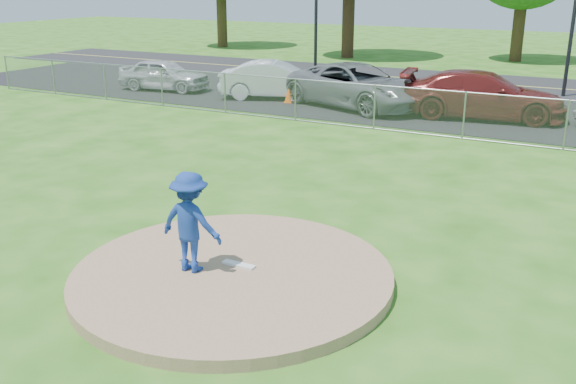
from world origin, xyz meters
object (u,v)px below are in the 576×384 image
object	(u,v)px
traffic_signal_left	(320,10)
parked_car_white	(276,80)
parked_car_darkred	(483,95)
pitcher	(190,222)
parked_car_silver	(164,75)
traffic_cone	(289,93)
parked_car_gray	(357,86)

from	to	relation	value
traffic_signal_left	parked_car_white	bearing A→B (deg)	-81.30
parked_car_white	parked_car_darkred	distance (m)	8.61
traffic_signal_left	pitcher	bearing A→B (deg)	-69.90
parked_car_silver	parked_car_darkred	size ratio (longest dim) A/B	0.71
traffic_signal_left	traffic_cone	xyz separation A→B (m)	(1.91, -6.97, -2.98)
traffic_signal_left	parked_car_silver	distance (m)	8.70
parked_car_silver	parked_car_gray	distance (m)	9.32
traffic_cone	parked_car_silver	bearing A→B (deg)	179.36
traffic_signal_left	pitcher	world-z (taller)	traffic_signal_left
parked_car_silver	parked_car_darkred	xyz separation A→B (m)	(14.17, 0.48, 0.14)
pitcher	parked_car_white	distance (m)	17.46
traffic_signal_left	parked_car_silver	world-z (taller)	traffic_signal_left
parked_car_gray	parked_car_silver	bearing A→B (deg)	112.38
parked_car_white	parked_car_gray	distance (m)	3.75
pitcher	parked_car_silver	xyz separation A→B (m)	(-12.74, 15.39, -0.34)
traffic_signal_left	parked_car_darkred	size ratio (longest dim) A/B	0.96
parked_car_white	pitcher	bearing A→B (deg)	-177.90
pitcher	traffic_signal_left	bearing A→B (deg)	-71.97
parked_car_darkred	pitcher	bearing A→B (deg)	166.17
pitcher	traffic_cone	bearing A→B (deg)	-69.89
parked_car_gray	pitcher	bearing A→B (deg)	-147.37
traffic_signal_left	parked_car_white	xyz separation A→B (m)	(0.97, -6.37, -2.57)
traffic_signal_left	parked_car_gray	bearing A→B (deg)	-54.28
traffic_signal_left	traffic_cone	bearing A→B (deg)	-74.66
traffic_cone	parked_car_gray	world-z (taller)	parked_car_gray
traffic_cone	parked_car_gray	xyz separation A→B (m)	(2.81, 0.41, 0.47)
pitcher	parked_car_darkred	world-z (taller)	pitcher
traffic_cone	parked_car_gray	bearing A→B (deg)	8.29
traffic_signal_left	parked_car_silver	bearing A→B (deg)	-123.61
parked_car_silver	parked_car_white	size ratio (longest dim) A/B	0.88
traffic_signal_left	pitcher	distance (m)	23.84
parked_car_gray	parked_car_darkred	size ratio (longest dim) A/B	1.05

